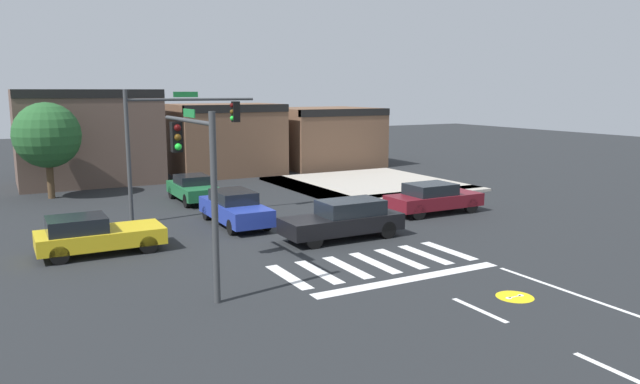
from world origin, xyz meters
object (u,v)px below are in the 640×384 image
(car_blue, at_px, (235,208))
(car_green, at_px, (193,188))
(traffic_signal_southwest, at_px, (195,164))
(car_black, at_px, (344,219))
(car_yellow, at_px, (95,234))
(car_maroon, at_px, (433,198))
(traffic_signal_northwest, at_px, (178,129))
(roadside_tree, at_px, (47,135))

(car_blue, xyz_separation_m, car_green, (0.03, 6.21, -0.04))
(traffic_signal_southwest, height_order, car_black, traffic_signal_southwest)
(car_blue, height_order, car_black, car_black)
(car_yellow, xyz_separation_m, car_green, (6.02, 8.20, 0.00))
(car_maroon, bearing_deg, traffic_signal_southwest, -158.75)
(traffic_signal_northwest, bearing_deg, car_yellow, -134.89)
(traffic_signal_southwest, distance_m, car_black, 7.83)
(traffic_signal_northwest, bearing_deg, car_maroon, -22.39)
(car_maroon, relative_size, roadside_tree, 0.89)
(car_yellow, bearing_deg, car_black, -14.78)
(traffic_signal_southwest, height_order, traffic_signal_northwest, traffic_signal_northwest)
(car_yellow, relative_size, roadside_tree, 0.84)
(car_maroon, bearing_deg, car_black, -160.42)
(traffic_signal_southwest, height_order, car_blue, traffic_signal_southwest)
(traffic_signal_northwest, xyz_separation_m, roadside_tree, (-4.70, 8.50, -0.65))
(traffic_signal_northwest, height_order, car_green, traffic_signal_northwest)
(traffic_signal_northwest, xyz_separation_m, car_yellow, (-4.28, -4.30, -3.33))
(traffic_signal_northwest, distance_m, car_yellow, 6.93)
(traffic_signal_northwest, bearing_deg, car_green, 65.93)
(roadside_tree, bearing_deg, car_blue, -59.37)
(traffic_signal_southwest, xyz_separation_m, car_yellow, (-2.18, 5.16, -2.95))
(car_black, height_order, car_green, car_black)
(traffic_signal_southwest, distance_m, car_green, 14.21)
(traffic_signal_southwest, distance_m, car_yellow, 6.33)
(car_black, bearing_deg, car_blue, -56.12)
(car_blue, bearing_deg, traffic_signal_southwest, -28.09)
(traffic_signal_northwest, bearing_deg, roadside_tree, 118.92)
(traffic_signal_southwest, xyz_separation_m, car_maroon, (12.90, 5.02, -2.91))
(traffic_signal_southwest, xyz_separation_m, car_green, (3.85, 13.36, -2.94))
(traffic_signal_northwest, distance_m, car_black, 8.72)
(traffic_signal_northwest, distance_m, car_green, 5.41)
(traffic_signal_southwest, bearing_deg, roadside_tree, 8.20)
(car_yellow, bearing_deg, traffic_signal_southwest, -67.14)
(traffic_signal_southwest, bearing_deg, car_maroon, -68.75)
(car_black, relative_size, car_green, 1.15)
(car_blue, bearing_deg, roadside_tree, -149.37)
(traffic_signal_northwest, height_order, car_yellow, traffic_signal_northwest)
(car_yellow, height_order, roadside_tree, roadside_tree)
(car_black, height_order, roadside_tree, roadside_tree)
(car_black, bearing_deg, car_maroon, -160.42)
(car_blue, height_order, roadside_tree, roadside_tree)
(traffic_signal_southwest, distance_m, roadside_tree, 18.15)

